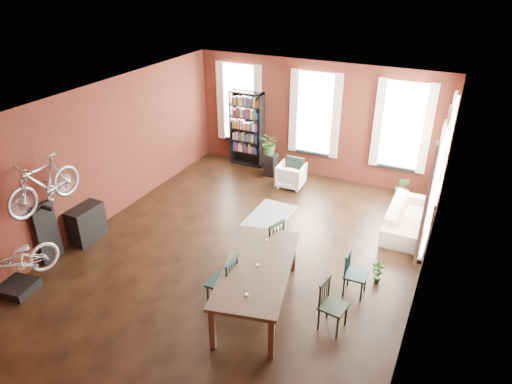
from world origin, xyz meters
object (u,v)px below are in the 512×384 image
Objects in this scene: bookshelf at (247,129)px; console_table at (87,223)px; white_armchair at (291,174)px; dining_chair_a at (222,282)px; bike_trainer at (18,287)px; dining_chair_c at (333,306)px; plant_stand at (271,165)px; dining_table at (258,286)px; bicycle_floor at (6,245)px; dining_chair_d at (356,275)px; dining_chair_b at (269,242)px; cream_sofa at (408,213)px.

console_table is (-1.28, -5.20, -0.70)m from bookshelf.
bookshelf is 3.12× the size of white_armchair.
dining_chair_a is 3.89m from bike_trainer.
dining_chair_c reaches higher than plant_stand.
console_table is at bearing 95.00° from dining_chair_c.
dining_table reaches higher than plant_stand.
bicycle_floor is (0.14, -1.92, 0.65)m from console_table.
dining_chair_d is 0.49× the size of bicycle_floor.
bike_trainer is at bearing -70.45° from dining_chair_a.
dining_chair_b is at bearing 50.29° from bicycle_floor.
console_table is at bearing 51.96° from white_armchair.
bookshelf is 2.07m from white_armchair.
white_armchair is at bearing -146.15° from dining_chair_b.
plant_stand is at bearing -137.29° from dining_chair_b.
bookshelf is 5.28m from cream_sofa.
plant_stand is (-1.70, 3.88, -0.20)m from dining_chair_b.
console_table is (-0.10, 1.93, 0.31)m from bike_trainer.
bookshelf is at bearing 46.32° from dining_chair_c.
dining_table is 2.72× the size of dining_chair_c.
dining_chair_b is 1.21× the size of dining_chair_d.
dining_table reaches higher than bike_trainer.
dining_chair_c is 5.33m from white_armchair.
white_armchair is 6.97m from bicycle_floor.
dining_chair_c is at bearing -2.65° from console_table.
dining_chair_a is 1.95m from dining_chair_c.
bookshelf is 1.31m from plant_stand.
dining_chair_c is 5.80m from bike_trainer.
bike_trainer is at bearing -171.85° from dining_table.
bookshelf reaches higher than dining_table.
dining_chair_b is 0.50× the size of cream_sofa.
plant_stand is at bearing 98.57° from dining_table.
bookshelf reaches higher than console_table.
dining_chair_b is at bearing 84.24° from dining_chair_d.
cream_sofa is at bearing 29.33° from console_table.
dining_table is 2.36× the size of dining_chair_b.
dining_chair_c is 0.52× the size of bicycle_floor.
white_armchair is at bearing 37.10° from dining_chair_c.
console_table is at bearing 162.86° from dining_table.
cream_sofa is 8.19m from bike_trainer.
bike_trainer is (-2.92, -6.30, -0.27)m from white_armchair.
bicycle_floor is (-5.51, -1.66, 0.59)m from dining_chair_c.
bookshelf is 1.26× the size of bicycle_floor.
dining_chair_b is at bearing 92.29° from dining_table.
dining_chair_c is at bearing 172.98° from dining_chair_d.
bookshelf is 5.40m from console_table.
plant_stand is (-3.51, 4.03, -0.11)m from dining_chair_d.
plant_stand is at bearing -165.59° from dining_chair_a.
cream_sofa is at bearing 161.29° from white_armchair.
dining_chair_d is 4.54m from white_armchair.
dining_chair_d is 2.79m from cream_sofa.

